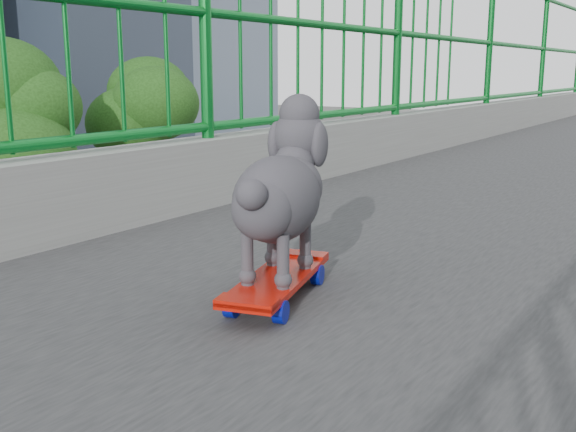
# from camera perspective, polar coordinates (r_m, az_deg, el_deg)

# --- Properties ---
(skateboard) EXTENTS (0.27, 0.52, 0.07)m
(skateboard) POSITION_cam_1_polar(r_m,az_deg,el_deg) (1.80, -0.89, -5.59)
(skateboard) COLOR red
(skateboard) RESTS_ON footbridge
(poodle) EXTENTS (0.29, 0.50, 0.43)m
(poodle) POSITION_cam_1_polar(r_m,az_deg,el_deg) (1.76, -0.62, 2.29)
(poodle) COLOR #302D33
(poodle) RESTS_ON skateboard
(car_0) EXTENTS (1.88, 4.68, 1.59)m
(car_0) POSITION_cam_1_polar(r_m,az_deg,el_deg) (18.66, 10.80, -9.41)
(car_0) COLOR black
(car_0) RESTS_ON ground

